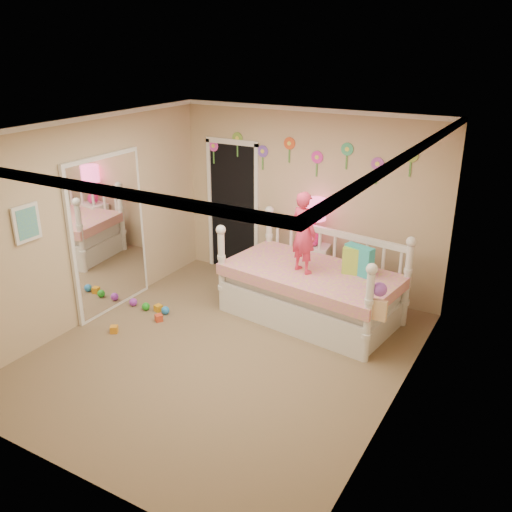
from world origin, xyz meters
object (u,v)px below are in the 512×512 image
Objects in this scene: child at (304,232)px; table_lamp at (315,215)px; nightstand at (313,269)px; daybed at (312,274)px.

child is 0.86m from table_lamp.
nightstand is 1.06× the size of table_lamp.
child reaches higher than daybed.
nightstand is at bearing -55.08° from child.
daybed is at bearing -105.16° from child.
child is at bearing -75.31° from table_lamp.
daybed is 2.17× the size of child.
child is 1.45× the size of nightstand.
daybed is 3.34× the size of table_lamp.
table_lamp reaches higher than nightstand.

